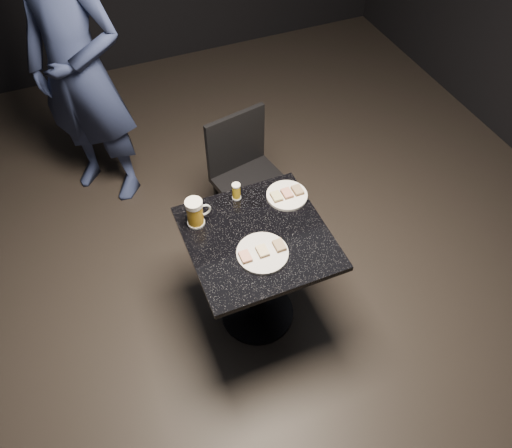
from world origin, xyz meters
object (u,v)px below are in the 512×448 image
object	(u,v)px
table	(257,264)
beer_mug	(195,212)
patron	(79,71)
beer_tumbler	(236,191)
plate_small	(287,195)
chair	(247,173)
plate_large	(262,253)

from	to	relation	value
table	beer_mug	bearing A→B (deg)	142.00
patron	beer_tumbler	size ratio (longest dim) A/B	19.77
plate_small	patron	distance (m)	1.53
plate_small	chair	xyz separation A→B (m)	(-0.04, 0.49, -0.26)
plate_small	beer_tumbler	xyz separation A→B (m)	(-0.25, 0.09, 0.04)
table	beer_mug	distance (m)	0.46
beer_mug	beer_tumbler	distance (m)	0.27
beer_tumbler	table	bearing A→B (deg)	-89.49
table	plate_small	bearing A→B (deg)	37.63
beer_mug	table	bearing A→B (deg)	-38.00
plate_large	patron	world-z (taller)	patron
patron	beer_tumbler	world-z (taller)	patron
plate_large	beer_tumbler	world-z (taller)	beer_tumbler
plate_large	table	bearing A→B (deg)	79.40
plate_large	beer_mug	distance (m)	0.40
plate_small	plate_large	bearing A→B (deg)	-131.56
plate_large	table	size ratio (longest dim) A/B	0.34
patron	chair	distance (m)	1.20
beer_tumbler	chair	xyz separation A→B (m)	(0.21, 0.40, -0.30)
plate_large	beer_tumbler	distance (m)	0.40
table	chair	bearing A→B (deg)	72.95
patron	table	size ratio (longest dim) A/B	2.58
table	beer_tumbler	bearing A→B (deg)	90.51
patron	beer_mug	bearing A→B (deg)	-32.56
plate_small	patron	world-z (taller)	patron
plate_large	plate_small	size ratio (longest dim) A/B	1.15
beer_tumbler	chair	distance (m)	0.54
plate_large	table	distance (m)	0.27
table	chair	distance (m)	0.72
plate_small	beer_mug	size ratio (longest dim) A/B	1.39
plate_large	chair	bearing A→B (deg)	73.84
plate_small	beer_mug	distance (m)	0.51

